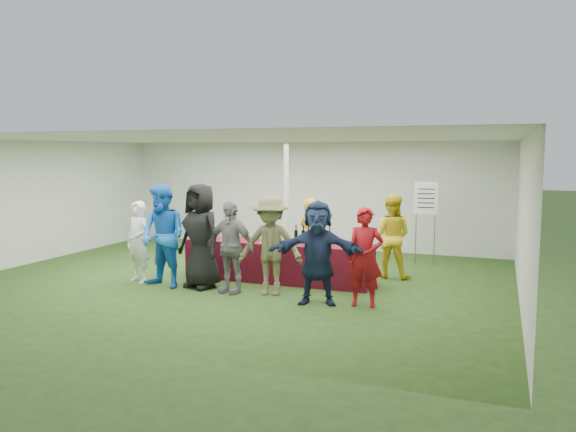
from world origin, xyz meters
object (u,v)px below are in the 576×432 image
at_px(customer_0, 138,242).
at_px(customer_1, 163,236).
at_px(dump_bucket, 359,244).
at_px(staff_back, 391,236).
at_px(customer_5, 318,253).
at_px(customer_6, 365,257).
at_px(serving_table, 278,261).
at_px(wine_list_sign, 426,204).
at_px(customer_3, 230,247).
at_px(staff_pourer, 311,236).
at_px(customer_2, 201,236).
at_px(customer_4, 270,245).

height_order(customer_0, customer_1, customer_1).
height_order(dump_bucket, customer_0, customer_0).
distance_m(dump_bucket, staff_back, 1.29).
bearing_deg(customer_5, customer_6, -3.61).
bearing_deg(dump_bucket, serving_table, 172.31).
relative_size(wine_list_sign, staff_back, 1.10).
bearing_deg(customer_3, customer_1, -168.76).
distance_m(dump_bucket, staff_pourer, 1.54).
bearing_deg(staff_pourer, customer_0, 56.40).
height_order(serving_table, customer_2, customer_2).
relative_size(wine_list_sign, customer_2, 0.95).
bearing_deg(customer_1, customer_6, 12.75).
xyz_separation_m(customer_0, customer_2, (1.31, 0.05, 0.18)).
bearing_deg(serving_table, customer_3, -111.52).
bearing_deg(customer_1, customer_2, 31.05).
bearing_deg(staff_pourer, customer_3, 89.45).
bearing_deg(customer_6, customer_0, 171.26).
bearing_deg(customer_3, staff_back, 49.19).
height_order(dump_bucket, customer_3, customer_3).
relative_size(staff_back, customer_3, 1.02).
relative_size(dump_bucket, customer_0, 0.17).
distance_m(customer_0, customer_2, 1.32).
relative_size(staff_pourer, customer_2, 0.82).
xyz_separation_m(customer_5, customer_6, (0.75, 0.12, -0.04)).
bearing_deg(customer_0, wine_list_sign, 54.06).
height_order(serving_table, customer_5, customer_5).
xyz_separation_m(customer_4, customer_6, (1.68, -0.15, -0.06)).
relative_size(staff_pourer, customer_6, 0.97).
bearing_deg(customer_0, customer_3, 14.45).
bearing_deg(serving_table, wine_list_sign, 47.22).
distance_m(wine_list_sign, customer_4, 4.24).
bearing_deg(customer_2, wine_list_sign, 64.00).
bearing_deg(dump_bucket, customer_2, -164.00).
relative_size(serving_table, dump_bucket, 14.21).
height_order(dump_bucket, customer_2, customer_2).
xyz_separation_m(serving_table, wine_list_sign, (2.41, 2.60, 0.94)).
distance_m(staff_pourer, customer_6, 2.44).
relative_size(dump_bucket, wine_list_sign, 0.14).
distance_m(staff_pourer, staff_back, 1.57).
bearing_deg(customer_6, staff_pourer, 121.95).
xyz_separation_m(wine_list_sign, staff_pourer, (-2.00, -1.89, -0.54)).
xyz_separation_m(dump_bucket, customer_5, (-0.43, -1.08, -0.00)).
bearing_deg(wine_list_sign, customer_4, -120.47).
distance_m(serving_table, customer_2, 1.59).
height_order(dump_bucket, staff_back, staff_back).
bearing_deg(serving_table, dump_bucket, -7.69).
xyz_separation_m(serving_table, customer_6, (1.95, -1.18, 0.42)).
distance_m(dump_bucket, customer_2, 2.84).
height_order(staff_back, customer_0, staff_back).
height_order(serving_table, customer_0, customer_0).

